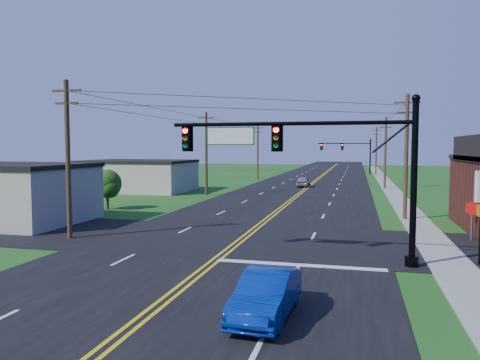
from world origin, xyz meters
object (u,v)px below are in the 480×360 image
(signal_mast_main, at_px, (310,158))
(signal_mast_far, at_px, (347,151))
(blue_car, at_px, (266,295))
(stop_sign, at_px, (472,212))

(signal_mast_main, xyz_separation_m, signal_mast_far, (0.10, 72.00, -0.20))
(blue_car, relative_size, stop_sign, 1.88)
(signal_mast_far, xyz_separation_m, blue_car, (-0.65, -79.52, -3.85))
(signal_mast_far, bearing_deg, stop_sign, -82.82)
(signal_mast_far, distance_m, blue_car, 79.62)
(signal_mast_far, relative_size, blue_car, 2.60)
(signal_mast_far, height_order, blue_car, signal_mast_far)
(signal_mast_far, bearing_deg, signal_mast_main, -90.08)
(blue_car, distance_m, stop_sign, 16.89)
(signal_mast_main, xyz_separation_m, blue_car, (-0.55, -7.52, -4.05))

